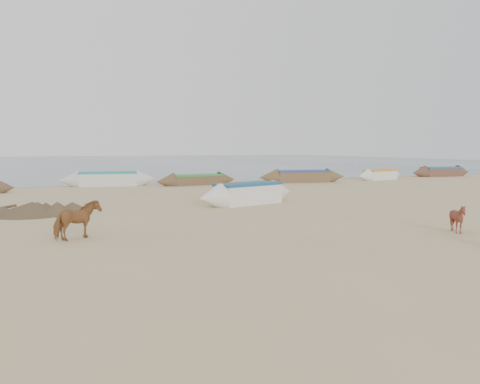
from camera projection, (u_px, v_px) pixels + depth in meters
name	position (u px, v px, depth m)	size (l,w,h in m)	color
ground	(290.00, 237.00, 14.11)	(140.00, 140.00, 0.00)	tan
sea	(85.00, 161.00, 89.59)	(160.00, 160.00, 0.00)	slate
cow_adult	(77.00, 220.00, 13.62)	(0.61, 1.34, 1.13)	brown
calf_front	(458.00, 218.00, 14.67)	(0.74, 0.83, 0.92)	maroon
near_canoe	(248.00, 193.00, 22.22)	(5.72, 1.23, 1.01)	white
debris_pile	(32.00, 208.00, 18.85)	(3.16, 3.16, 0.49)	brown
waterline_canoes	(183.00, 179.00, 33.40)	(57.67, 4.62, 0.99)	brown
beach_clutter	(203.00, 180.00, 34.01)	(44.90, 5.61, 0.64)	#2F6840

